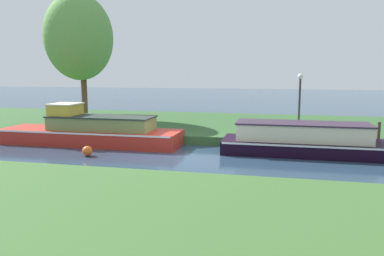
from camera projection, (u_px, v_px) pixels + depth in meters
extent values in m
plane|color=#263C53|center=(179.00, 154.00, 15.17)|extent=(120.00, 120.00, 0.00)
cube|color=#30562B|center=(210.00, 125.00, 21.89)|extent=(72.00, 10.00, 0.40)
cube|color=#3B622E|center=(44.00, 253.00, 6.46)|extent=(72.00, 10.00, 0.40)
cube|color=black|center=(308.00, 147.00, 15.17)|extent=(6.78, 2.15, 0.55)
cube|color=white|center=(308.00, 142.00, 15.14)|extent=(6.64, 2.18, 0.07)
cube|color=beige|center=(302.00, 132.00, 15.13)|extent=(5.12, 1.63, 0.66)
cube|color=#352637|center=(302.00, 123.00, 15.08)|extent=(5.22, 1.72, 0.06)
cube|color=red|center=(91.00, 137.00, 17.27)|extent=(8.37, 2.08, 0.68)
cube|color=white|center=(90.00, 130.00, 17.22)|extent=(8.20, 2.11, 0.07)
cube|color=olive|center=(102.00, 123.00, 17.05)|extent=(4.70, 1.58, 0.57)
cube|color=#28312C|center=(101.00, 117.00, 17.00)|extent=(4.80, 1.66, 0.06)
cube|color=gold|center=(65.00, 110.00, 17.36)|extent=(1.13, 1.33, 0.54)
cube|color=beige|center=(65.00, 104.00, 17.32)|extent=(1.23, 1.41, 0.06)
cylinder|color=brown|center=(84.00, 90.00, 23.12)|extent=(0.35, 0.35, 3.52)
ellipsoid|color=#669E4B|center=(79.00, 37.00, 22.35)|extent=(3.77, 4.74, 5.07)
cylinder|color=#333338|center=(299.00, 107.00, 17.10)|extent=(0.10, 0.10, 2.56)
sphere|color=white|center=(300.00, 76.00, 16.89)|extent=(0.24, 0.24, 0.24)
cylinder|color=#463E2E|center=(379.00, 132.00, 15.54)|extent=(0.14, 0.14, 0.84)
sphere|color=#E55919|center=(87.00, 151.00, 14.81)|extent=(0.40, 0.40, 0.40)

